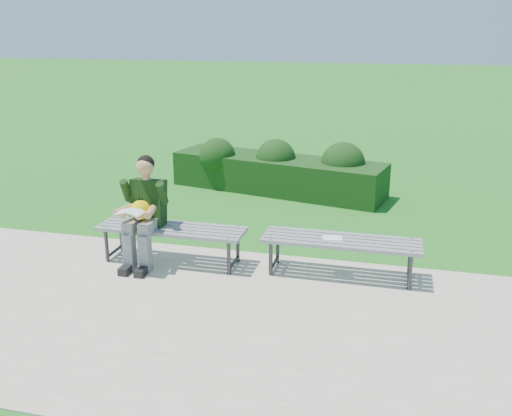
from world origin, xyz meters
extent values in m
plane|color=#2F6918|center=(0.00, 0.00, 0.00)|extent=(80.00, 80.00, 0.00)
cube|color=beige|center=(0.00, -1.75, 0.01)|extent=(30.00, 3.50, 0.02)
cube|color=#103B14|center=(0.11, 2.94, 0.30)|extent=(3.87, 1.73, 0.60)
sphere|color=#103B14|center=(-0.99, 2.94, 0.57)|extent=(0.78, 0.78, 0.65)
sphere|color=#103B14|center=(0.07, 2.96, 0.57)|extent=(0.84, 0.84, 0.70)
sphere|color=#103B14|center=(1.25, 2.87, 0.57)|extent=(0.89, 0.89, 0.75)
cube|color=gray|center=(-0.46, -0.74, 0.45)|extent=(1.80, 0.08, 0.04)
cube|color=gray|center=(-0.46, -0.64, 0.45)|extent=(1.80, 0.08, 0.04)
cube|color=gray|center=(-0.46, -0.54, 0.45)|extent=(1.80, 0.08, 0.04)
cube|color=gray|center=(-0.46, -0.43, 0.45)|extent=(1.80, 0.08, 0.04)
cube|color=gray|center=(-0.46, -0.33, 0.45)|extent=(1.80, 0.08, 0.04)
cylinder|color=#2D2D30|center=(-1.24, -0.73, 0.23)|extent=(0.04, 0.04, 0.41)
cylinder|color=#2D2D30|center=(-1.24, -0.35, 0.23)|extent=(0.04, 0.04, 0.41)
cylinder|color=#2D2D30|center=(-1.24, -0.54, 0.41)|extent=(0.04, 0.42, 0.04)
cylinder|color=#2D2D30|center=(-1.24, -0.54, 0.08)|extent=(0.04, 0.42, 0.04)
cylinder|color=gray|center=(-1.24, -0.74, 0.47)|extent=(0.02, 0.02, 0.01)
cylinder|color=gray|center=(-1.24, -0.33, 0.47)|extent=(0.02, 0.02, 0.01)
cylinder|color=#2D2D30|center=(0.32, -0.73, 0.23)|extent=(0.04, 0.04, 0.41)
cylinder|color=#2D2D30|center=(0.32, -0.35, 0.23)|extent=(0.04, 0.04, 0.41)
cylinder|color=#2D2D30|center=(0.32, -0.54, 0.41)|extent=(0.04, 0.42, 0.04)
cylinder|color=#2D2D30|center=(0.32, -0.54, 0.08)|extent=(0.04, 0.42, 0.04)
cylinder|color=gray|center=(0.32, -0.74, 0.47)|extent=(0.02, 0.02, 0.01)
cylinder|color=gray|center=(0.32, -0.33, 0.47)|extent=(0.02, 0.02, 0.01)
cube|color=gray|center=(1.58, -0.65, 0.45)|extent=(1.80, 0.08, 0.04)
cube|color=gray|center=(1.58, -0.54, 0.45)|extent=(1.80, 0.08, 0.04)
cube|color=gray|center=(1.58, -0.44, 0.45)|extent=(1.80, 0.08, 0.04)
cube|color=gray|center=(1.58, -0.33, 0.45)|extent=(1.80, 0.08, 0.04)
cube|color=gray|center=(1.58, -0.23, 0.45)|extent=(1.80, 0.08, 0.04)
cylinder|color=#2D2D30|center=(0.80, -0.63, 0.23)|extent=(0.04, 0.04, 0.41)
cylinder|color=#2D2D30|center=(0.80, -0.25, 0.23)|extent=(0.04, 0.04, 0.41)
cylinder|color=#2D2D30|center=(0.80, -0.44, 0.41)|extent=(0.04, 0.42, 0.04)
cylinder|color=#2D2D30|center=(0.80, -0.44, 0.08)|extent=(0.04, 0.42, 0.04)
cylinder|color=gray|center=(0.80, -0.65, 0.47)|extent=(0.02, 0.02, 0.01)
cylinder|color=gray|center=(0.80, -0.23, 0.47)|extent=(0.02, 0.02, 0.01)
cylinder|color=#2D2D30|center=(2.36, -0.63, 0.23)|extent=(0.04, 0.04, 0.41)
cylinder|color=#2D2D30|center=(2.36, -0.25, 0.23)|extent=(0.04, 0.04, 0.41)
cylinder|color=#2D2D30|center=(2.36, -0.44, 0.41)|extent=(0.04, 0.42, 0.04)
cylinder|color=#2D2D30|center=(2.36, -0.44, 0.08)|extent=(0.04, 0.42, 0.04)
cylinder|color=gray|center=(2.36, -0.65, 0.47)|extent=(0.02, 0.02, 0.01)
cylinder|color=gray|center=(2.36, -0.23, 0.47)|extent=(0.02, 0.02, 0.01)
cube|color=gray|center=(-0.86, -0.70, 0.54)|extent=(0.14, 0.42, 0.13)
cube|color=gray|center=(-0.66, -0.70, 0.54)|extent=(0.14, 0.42, 0.13)
cube|color=gray|center=(-0.86, -0.88, 0.24)|extent=(0.12, 0.13, 0.45)
cube|color=gray|center=(-0.66, -0.88, 0.24)|extent=(0.12, 0.13, 0.45)
cube|color=black|center=(-0.86, -0.98, 0.07)|extent=(0.11, 0.26, 0.09)
cube|color=black|center=(-0.66, -0.98, 0.07)|extent=(0.11, 0.26, 0.09)
cube|color=black|center=(-0.76, -0.50, 0.75)|extent=(0.40, 0.30, 0.59)
cylinder|color=tan|center=(-0.76, -0.52, 1.07)|extent=(0.10, 0.10, 0.08)
sphere|color=tan|center=(-0.76, -0.54, 1.20)|extent=(0.21, 0.21, 0.21)
sphere|color=black|center=(-0.76, -0.51, 1.23)|extent=(0.21, 0.21, 0.21)
cylinder|color=black|center=(-0.99, -0.60, 0.91)|extent=(0.10, 0.21, 0.30)
cylinder|color=black|center=(-0.53, -0.60, 0.91)|extent=(0.10, 0.21, 0.30)
cylinder|color=tan|center=(-0.93, -0.82, 0.74)|extent=(0.14, 0.31, 0.08)
cylinder|color=tan|center=(-0.59, -0.82, 0.74)|extent=(0.14, 0.31, 0.08)
sphere|color=tan|center=(-0.86, -0.98, 0.74)|extent=(0.09, 0.09, 0.09)
sphere|color=tan|center=(-0.66, -0.98, 0.74)|extent=(0.09, 0.09, 0.09)
sphere|color=gold|center=(-0.76, -0.72, 0.72)|extent=(0.23, 0.23, 0.23)
cone|color=orange|center=(-0.76, -0.83, 0.71)|extent=(0.07, 0.07, 0.07)
cone|color=black|center=(-0.77, -0.71, 0.85)|extent=(0.03, 0.04, 0.07)
cone|color=black|center=(-0.74, -0.70, 0.85)|extent=(0.03, 0.04, 0.06)
sphere|color=white|center=(-0.80, -0.81, 0.75)|extent=(0.04, 0.04, 0.04)
sphere|color=white|center=(-0.71, -0.81, 0.75)|extent=(0.04, 0.04, 0.04)
cube|color=white|center=(-0.83, -1.00, 0.79)|extent=(0.15, 0.20, 0.05)
cube|color=white|center=(-0.68, -1.00, 0.79)|extent=(0.15, 0.20, 0.05)
cube|color=white|center=(1.48, -0.44, 0.47)|extent=(0.24, 0.20, 0.01)
camera|label=1|loc=(2.13, -6.57, 2.79)|focal=40.00mm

